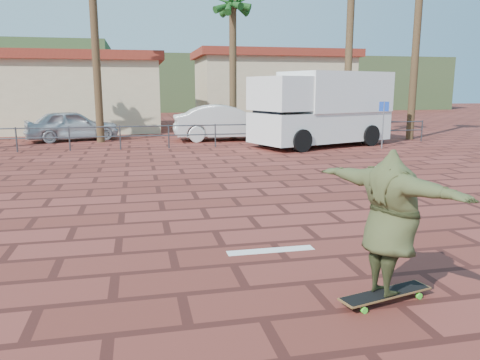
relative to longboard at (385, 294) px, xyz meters
name	(u,v)px	position (x,y,z in m)	size (l,w,h in m)	color
ground	(215,231)	(-1.55, 3.23, -0.10)	(120.00, 120.00, 0.00)	maroon
paint_stripe	(271,250)	(-0.85, 2.03, -0.10)	(1.40, 0.22, 0.01)	white
guardrail	(169,132)	(-1.55, 15.23, 0.58)	(24.06, 0.06, 1.00)	#47494F
palm_center	(233,8)	(1.95, 18.73, 6.26)	(2.40, 2.40, 7.75)	brown
building_west	(55,92)	(-7.55, 25.23, 2.18)	(12.60, 7.60, 4.50)	beige
building_east	(272,88)	(6.45, 27.23, 2.44)	(10.60, 6.60, 5.00)	beige
hill_front	(147,84)	(-1.55, 53.23, 2.90)	(70.00, 18.00, 6.00)	#384C28
longboard	(385,294)	(0.00, 0.00, 0.00)	(1.26, 0.55, 0.12)	olive
skateboarder	(390,223)	(0.00, 0.00, 0.89)	(2.13, 0.58, 1.73)	#424927
campervan	(322,107)	(5.13, 14.75, 1.59)	(6.70, 4.50, 3.21)	white
car_silver	(72,125)	(-5.92, 19.23, 0.64)	(1.74, 4.33, 1.47)	#BABDC2
car_white	(227,123)	(1.45, 17.80, 0.75)	(1.81, 5.18, 1.71)	silver
street_sign	(384,116)	(7.27, 13.23, 1.27)	(0.38, 0.18, 1.96)	gray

